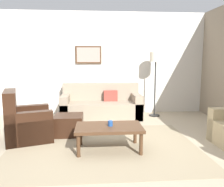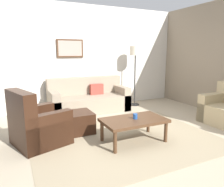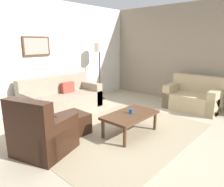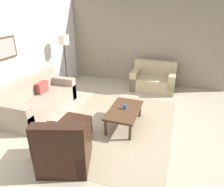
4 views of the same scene
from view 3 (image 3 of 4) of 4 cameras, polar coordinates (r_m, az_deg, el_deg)
ground_plane at (r=4.20m, az=2.67°, el=-10.70°), size 8.00×8.00×0.00m
rear_partition at (r=5.82m, az=-17.59°, el=9.96°), size 6.00×0.12×2.80m
stone_feature_panel at (r=6.43m, az=20.43°, el=10.07°), size 0.12×5.20×2.80m
area_rug at (r=4.20m, az=2.67°, el=-10.65°), size 3.24×2.39×0.01m
couch_main at (r=5.61m, az=-13.91°, el=-1.40°), size 2.03×0.89×0.88m
couch_loveseat at (r=5.95m, az=21.50°, el=-1.08°), size 0.83×1.34×0.88m
armchair_leather at (r=3.54m, az=-18.88°, el=-10.93°), size 1.01×1.01×0.95m
ottoman at (r=4.17m, az=-10.95°, el=-8.15°), size 0.56×0.56×0.40m
coffee_table at (r=4.04m, az=5.04°, el=-6.23°), size 1.10×0.64×0.41m
cup at (r=4.03m, az=5.29°, el=-4.86°), size 0.08×0.08×0.09m
lamp_standing at (r=6.31m, az=-3.48°, el=10.94°), size 0.32×0.32×1.71m
framed_artwork at (r=5.59m, az=-20.00°, el=12.08°), size 0.71×0.04×0.47m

